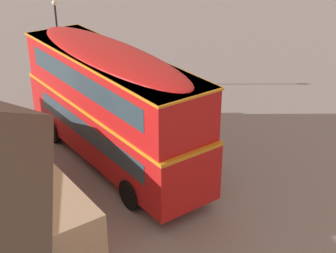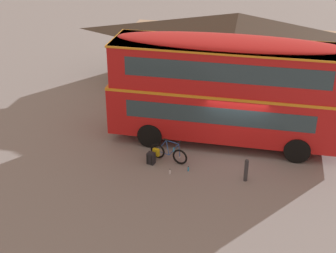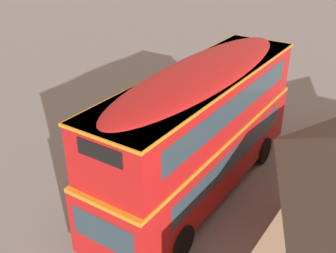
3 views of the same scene
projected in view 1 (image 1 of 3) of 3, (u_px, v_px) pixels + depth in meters
name	position (u px, v px, depth m)	size (l,w,h in m)	color
ground_plane	(123.00, 150.00, 20.87)	(120.00, 120.00, 0.00)	gray
double_decker_bus	(111.00, 102.00, 18.88)	(10.28, 3.01, 4.79)	black
touring_bicycle	(190.00, 158.00, 19.51)	(1.71, 0.58, 1.02)	black
backpack_on_ground	(206.00, 164.00, 19.30)	(0.36, 0.36, 0.55)	black
water_bottle_blue_sports	(186.00, 150.00, 20.69)	(0.07, 0.07, 0.21)	#338CBF
water_bottle_clear_plastic	(203.00, 154.00, 20.38)	(0.07, 0.07, 0.22)	silver
street_lamp	(58.00, 34.00, 26.68)	(0.28, 0.28, 4.79)	black
kerb_bollard	(158.00, 122.00, 22.31)	(0.16, 0.16, 0.97)	#333338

